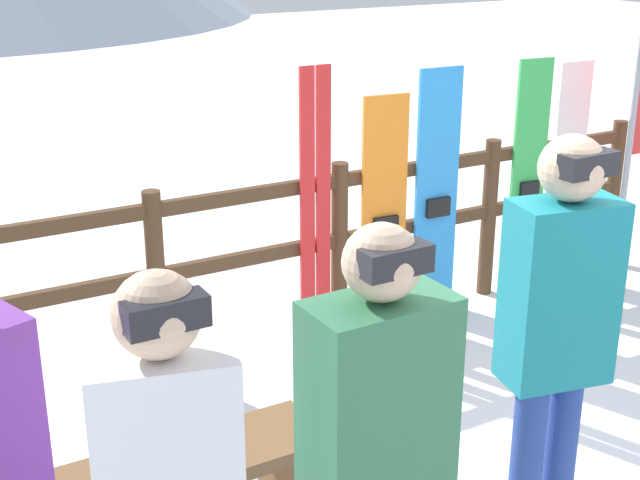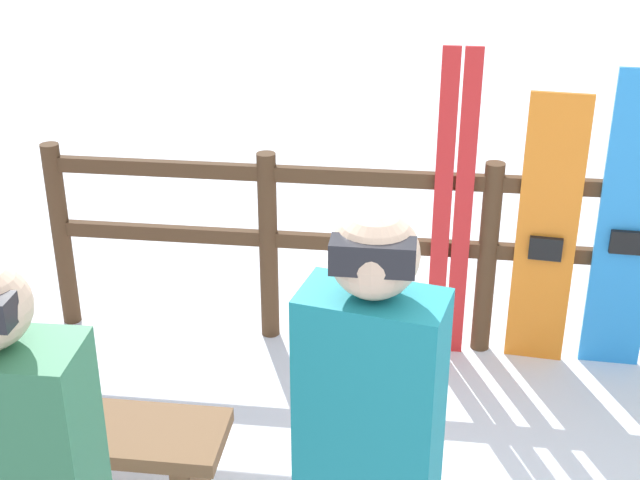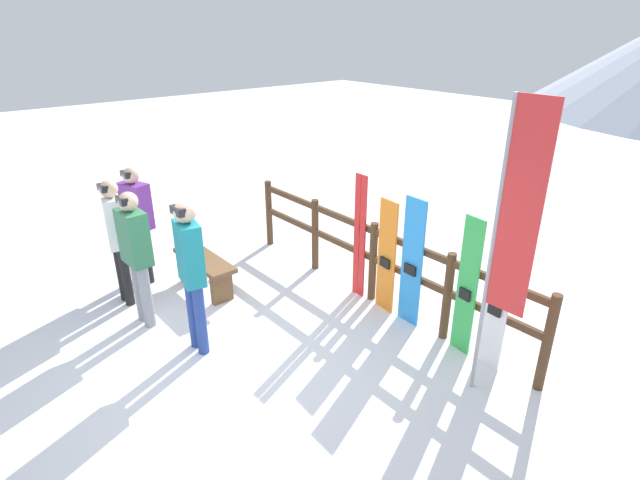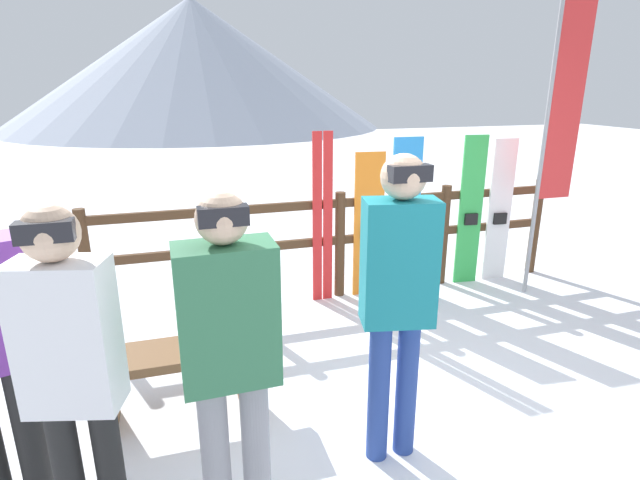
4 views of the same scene
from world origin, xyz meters
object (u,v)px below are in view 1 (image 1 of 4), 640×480
Objects in this scene: person_plaid_green at (377,451)px; snowboard_orange at (384,214)px; snowboard_blue at (436,195)px; snowboard_white at (567,175)px; snowboard_green at (528,179)px; ski_pair_red at (315,209)px; person_teal at (556,329)px.

snowboard_orange is (1.65, 2.43, -0.24)m from person_plaid_green.
snowboard_blue is 1.03× the size of snowboard_white.
person_plaid_green is 1.05× the size of snowboard_green.
ski_pair_red is 0.87m from snowboard_blue.
ski_pair_red is 1.14× the size of snowboard_orange.
person_plaid_green reaches higher than snowboard_green.
person_teal is 1.05× the size of person_plaid_green.
snowboard_blue is at bearing 180.00° from snowboard_green.
snowboard_white is at bearing -0.01° from snowboard_green.
snowboard_green is (0.75, -0.00, -0.00)m from snowboard_blue.
snowboard_green is at bearing 49.48° from person_teal.
person_teal reaches higher than snowboard_white.
snowboard_white is at bearing 0.00° from snowboard_orange.
ski_pair_red is 1.05× the size of snowboard_blue.
snowboard_blue is at bearing 0.02° from snowboard_orange.
person_teal is 2.49m from snowboard_blue.
snowboard_green is at bearing 179.99° from snowboard_white.
snowboard_blue is 0.75m from snowboard_green.
ski_pair_red is 1.08× the size of snowboard_white.
snowboard_blue is (0.87, -0.00, -0.04)m from ski_pair_red.
snowboard_green is at bearing -0.00° from snowboard_blue.
ski_pair_red is (1.17, 2.44, -0.14)m from person_plaid_green.
ski_pair_red reaches higher than snowboard_blue.
ski_pair_red is at bearing 64.35° from person_plaid_green.
person_teal reaches higher than snowboard_green.
person_teal is 3.15m from snowboard_white.
snowboard_blue reaches higher than snowboard_green.
snowboard_orange is 0.40m from snowboard_blue.
ski_pair_red is at bearing 179.90° from snowboard_white.
snowboard_orange is at bearing -0.42° from ski_pair_red.
person_plaid_green is at bearing -142.29° from snowboard_white.
person_teal is 1.11× the size of snowboard_green.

